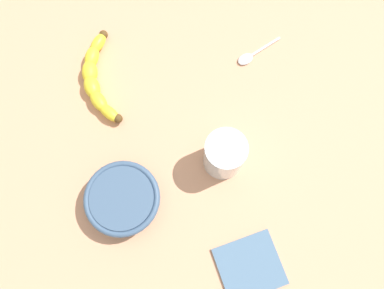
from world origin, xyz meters
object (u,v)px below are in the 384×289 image
object	(u,v)px
banana	(96,78)
smoothie_glass	(224,155)
teaspoon	(248,58)
ceramic_bowl	(123,199)

from	to	relation	value
banana	smoothie_glass	world-z (taller)	smoothie_glass
teaspoon	ceramic_bowl	bearing A→B (deg)	16.96
smoothie_glass	teaspoon	world-z (taller)	smoothie_glass
smoothie_glass	teaspoon	distance (cm)	24.05
ceramic_bowl	teaspoon	xyz separation A→B (cm)	(-19.43, -34.91, -2.38)
teaspoon	smoothie_glass	bearing A→B (deg)	41.23
smoothie_glass	ceramic_bowl	size ratio (longest dim) A/B	0.68
smoothie_glass	ceramic_bowl	xyz separation A→B (cm)	(17.43, 11.29, -1.71)
smoothie_glass	ceramic_bowl	bearing A→B (deg)	32.93
banana	teaspoon	distance (cm)	32.83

